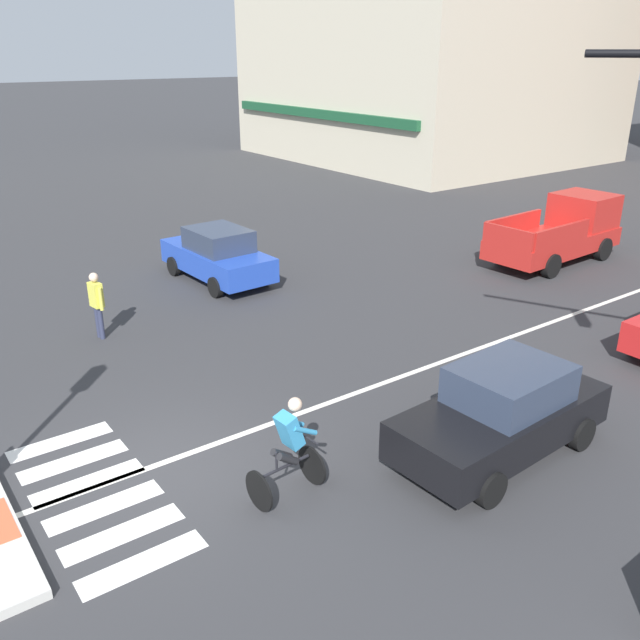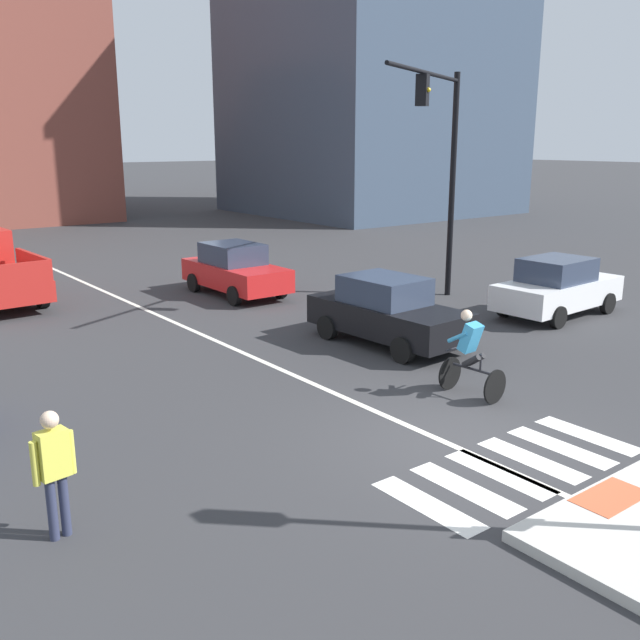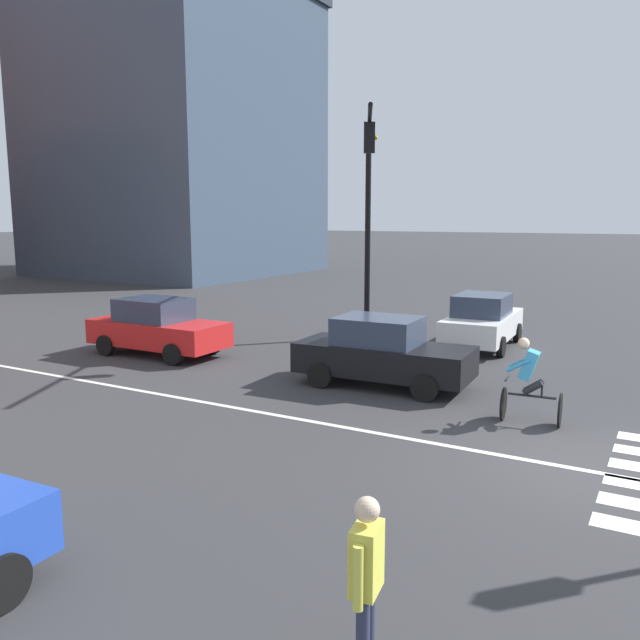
{
  "view_description": "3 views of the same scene",
  "coord_description": "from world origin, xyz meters",
  "px_view_note": "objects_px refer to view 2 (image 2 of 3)",
  "views": [
    {
      "loc": [
        9.21,
        -3.38,
        6.57
      ],
      "look_at": [
        -0.77,
        3.9,
        1.56
      ],
      "focal_mm": 37.55,
      "sensor_mm": 36.0,
      "label": 1
    },
    {
      "loc": [
        -8.31,
        -7.03,
        4.79
      ],
      "look_at": [
        -0.59,
        3.04,
        1.55
      ],
      "focal_mm": 39.56,
      "sensor_mm": 36.0,
      "label": 2
    },
    {
      "loc": [
        -10.69,
        -0.99,
        3.98
      ],
      "look_at": [
        0.79,
        5.49,
        1.85
      ],
      "focal_mm": 36.22,
      "sensor_mm": 36.0,
      "label": 3
    }
  ],
  "objects_px": {
    "car_black_eastbound_mid": "(387,311)",
    "car_white_cross_right": "(557,287)",
    "car_red_eastbound_far": "(235,270)",
    "pedestrian_at_curb_left": "(54,464)",
    "cyclist": "(470,352)",
    "traffic_light_mast": "(443,151)"
  },
  "relations": [
    {
      "from": "car_red_eastbound_far",
      "to": "pedestrian_at_curb_left",
      "type": "distance_m",
      "value": 14.23
    },
    {
      "from": "car_red_eastbound_far",
      "to": "pedestrian_at_curb_left",
      "type": "relative_size",
      "value": 2.46
    },
    {
      "from": "traffic_light_mast",
      "to": "car_red_eastbound_far",
      "type": "height_order",
      "value": "traffic_light_mast"
    },
    {
      "from": "car_white_cross_right",
      "to": "pedestrian_at_curb_left",
      "type": "distance_m",
      "value": 15.14
    },
    {
      "from": "traffic_light_mast",
      "to": "pedestrian_at_curb_left",
      "type": "distance_m",
      "value": 15.28
    },
    {
      "from": "car_black_eastbound_mid",
      "to": "cyclist",
      "type": "height_order",
      "value": "cyclist"
    },
    {
      "from": "car_white_cross_right",
      "to": "car_red_eastbound_far",
      "type": "height_order",
      "value": "same"
    },
    {
      "from": "traffic_light_mast",
      "to": "cyclist",
      "type": "height_order",
      "value": "traffic_light_mast"
    },
    {
      "from": "car_black_eastbound_mid",
      "to": "cyclist",
      "type": "relative_size",
      "value": 2.49
    },
    {
      "from": "car_white_cross_right",
      "to": "cyclist",
      "type": "xyz_separation_m",
      "value": [
        -6.92,
        -2.82,
        0.06
      ]
    },
    {
      "from": "car_black_eastbound_mid",
      "to": "pedestrian_at_curb_left",
      "type": "distance_m",
      "value": 9.88
    },
    {
      "from": "pedestrian_at_curb_left",
      "to": "car_black_eastbound_mid",
      "type": "bearing_deg",
      "value": 23.18
    },
    {
      "from": "car_black_eastbound_mid",
      "to": "car_white_cross_right",
      "type": "distance_m",
      "value": 5.8
    },
    {
      "from": "car_black_eastbound_mid",
      "to": "car_red_eastbound_far",
      "type": "relative_size",
      "value": 1.02
    },
    {
      "from": "car_black_eastbound_mid",
      "to": "car_white_cross_right",
      "type": "bearing_deg",
      "value": -7.79
    },
    {
      "from": "traffic_light_mast",
      "to": "car_black_eastbound_mid",
      "type": "height_order",
      "value": "traffic_light_mast"
    },
    {
      "from": "car_red_eastbound_far",
      "to": "pedestrian_at_curb_left",
      "type": "bearing_deg",
      "value": -129.58
    },
    {
      "from": "car_black_eastbound_mid",
      "to": "car_white_cross_right",
      "type": "relative_size",
      "value": 1.0
    },
    {
      "from": "car_white_cross_right",
      "to": "pedestrian_at_curb_left",
      "type": "bearing_deg",
      "value": -168.18
    },
    {
      "from": "car_white_cross_right",
      "to": "traffic_light_mast",
      "type": "bearing_deg",
      "value": 112.87
    },
    {
      "from": "cyclist",
      "to": "pedestrian_at_curb_left",
      "type": "xyz_separation_m",
      "value": [
        -7.9,
        -0.28,
        0.11
      ]
    },
    {
      "from": "pedestrian_at_curb_left",
      "to": "traffic_light_mast",
      "type": "bearing_deg",
      "value": 25.31
    }
  ]
}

